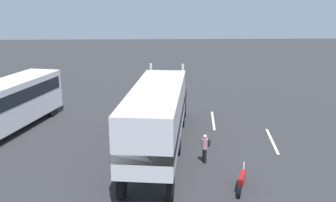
% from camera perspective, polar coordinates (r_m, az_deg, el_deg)
% --- Properties ---
extents(ground_plane, '(120.00, 120.00, 0.00)m').
position_cam_1_polar(ground_plane, '(28.42, -0.32, -2.45)').
color(ground_plane, '#2D2D30').
extents(lane_stripe_near, '(4.39, 0.65, 0.01)m').
position_cam_1_polar(lane_stripe_near, '(27.77, 7.00, -2.98)').
color(lane_stripe_near, silver).
rests_on(lane_stripe_near, ground_plane).
extents(lane_stripe_mid, '(4.38, 0.77, 0.01)m').
position_cam_1_polar(lane_stripe_mid, '(24.54, 15.81, -5.95)').
color(lane_stripe_mid, silver).
rests_on(lane_stripe_mid, ground_plane).
extents(semi_truck, '(14.37, 4.36, 4.50)m').
position_cam_1_polar(semi_truck, '(21.09, -1.40, -1.60)').
color(semi_truck, '#B21919').
rests_on(semi_truck, ground_plane).
extents(person_bystander, '(0.35, 0.47, 1.63)m').
position_cam_1_polar(person_bystander, '(20.39, 5.75, -7.14)').
color(person_bystander, black).
rests_on(person_bystander, ground_plane).
extents(parked_bus, '(11.29, 5.19, 3.40)m').
position_cam_1_polar(parked_bus, '(26.73, -24.12, -0.34)').
color(parked_bus, silver).
rests_on(parked_bus, ground_plane).
extents(motorcycle, '(2.02, 0.80, 1.12)m').
position_cam_1_polar(motorcycle, '(18.04, 11.35, -11.93)').
color(motorcycle, black).
rests_on(motorcycle, ground_plane).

